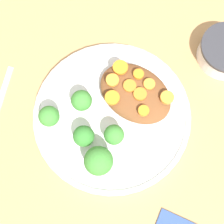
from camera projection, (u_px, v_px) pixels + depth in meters
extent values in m
plane|color=tan|center=(112.00, 117.00, 0.56)|extent=(4.00, 4.00, 0.00)
cylinder|color=silver|center=(112.00, 116.00, 0.56)|extent=(0.28, 0.28, 0.02)
torus|color=silver|center=(112.00, 114.00, 0.55)|extent=(0.28, 0.28, 0.01)
ellipsoid|color=brown|center=(135.00, 93.00, 0.54)|extent=(0.13, 0.10, 0.03)
cylinder|color=#759E51|center=(85.00, 138.00, 0.53)|extent=(0.02, 0.02, 0.02)
sphere|color=#337A2D|center=(84.00, 136.00, 0.51)|extent=(0.04, 0.04, 0.04)
cylinder|color=#7FA85B|center=(99.00, 163.00, 0.51)|extent=(0.02, 0.02, 0.02)
sphere|color=#3D8433|center=(99.00, 161.00, 0.49)|extent=(0.05, 0.05, 0.05)
cylinder|color=#759E51|center=(51.00, 119.00, 0.54)|extent=(0.02, 0.02, 0.02)
sphere|color=#3D8433|center=(49.00, 116.00, 0.52)|extent=(0.04, 0.04, 0.04)
cylinder|color=#759E51|center=(83.00, 104.00, 0.54)|extent=(0.02, 0.02, 0.02)
sphere|color=#3D8433|center=(82.00, 100.00, 0.52)|extent=(0.04, 0.04, 0.04)
cylinder|color=#759E51|center=(114.00, 137.00, 0.53)|extent=(0.02, 0.02, 0.02)
sphere|color=#3D8433|center=(114.00, 135.00, 0.51)|extent=(0.03, 0.03, 0.03)
cylinder|color=orange|center=(120.00, 67.00, 0.54)|extent=(0.03, 0.03, 0.01)
cylinder|color=orange|center=(144.00, 111.00, 0.51)|extent=(0.02, 0.02, 0.01)
cylinder|color=orange|center=(140.00, 75.00, 0.53)|extent=(0.02, 0.02, 0.01)
cylinder|color=orange|center=(112.00, 98.00, 0.52)|extent=(0.03, 0.03, 0.01)
cylinder|color=orange|center=(140.00, 94.00, 0.52)|extent=(0.02, 0.02, 0.01)
cylinder|color=orange|center=(167.00, 98.00, 0.52)|extent=(0.02, 0.02, 0.01)
cylinder|color=orange|center=(149.00, 84.00, 0.53)|extent=(0.02, 0.02, 0.00)
cylinder|color=orange|center=(112.00, 80.00, 0.53)|extent=(0.02, 0.02, 0.01)
cylinder|color=orange|center=(129.00, 85.00, 0.53)|extent=(0.02, 0.02, 0.00)
cube|color=silver|center=(0.00, 101.00, 0.57)|extent=(0.07, 0.13, 0.01)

